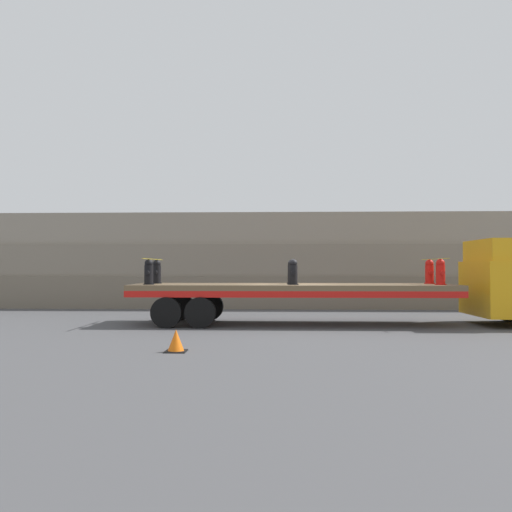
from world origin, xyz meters
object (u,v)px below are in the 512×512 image
object	(u,v)px
fire_hydrant_black_near_1	(293,272)
fire_hydrant_black_near_0	(149,272)
fire_hydrant_black_far_0	(157,272)
traffic_cone	(176,341)
flatbed_trailer	(274,291)
fire_hydrant_black_far_1	(292,272)
fire_hydrant_red_far_2	(429,272)
fire_hydrant_red_near_2	(440,272)

from	to	relation	value
fire_hydrant_black_near_1	fire_hydrant_black_near_0	bearing A→B (deg)	180.00
fire_hydrant_black_far_0	traffic_cone	distance (m)	6.50
flatbed_trailer	traffic_cone	world-z (taller)	flatbed_trailer
fire_hydrant_black_far_1	traffic_cone	size ratio (longest dim) A/B	1.67
fire_hydrant_black_far_1	fire_hydrant_red_far_2	world-z (taller)	same
flatbed_trailer	fire_hydrant_black_far_1	size ratio (longest dim) A/B	12.77
flatbed_trailer	fire_hydrant_red_near_2	world-z (taller)	fire_hydrant_red_near_2
fire_hydrant_black_near_1	fire_hydrant_red_near_2	size ratio (longest dim) A/B	1.00
fire_hydrant_black_far_0	fire_hydrant_black_near_1	size ratio (longest dim) A/B	1.00
fire_hydrant_black_near_1	traffic_cone	distance (m)	5.86
fire_hydrant_black_near_1	fire_hydrant_red_far_2	distance (m)	4.79
fire_hydrant_black_near_1	traffic_cone	world-z (taller)	fire_hydrant_black_near_1
fire_hydrant_black_far_0	fire_hydrant_black_near_1	bearing A→B (deg)	-13.40
fire_hydrant_black_far_1	fire_hydrant_black_far_0	bearing A→B (deg)	180.00
fire_hydrant_black_near_0	fire_hydrant_red_near_2	xyz separation A→B (m)	(9.32, 0.00, 0.00)
fire_hydrant_black_near_1	traffic_cone	size ratio (longest dim) A/B	1.67
fire_hydrant_black_near_0	fire_hydrant_black_far_1	xyz separation A→B (m)	(4.66, 1.11, 0.00)
fire_hydrant_red_near_2	traffic_cone	distance (m)	9.07
flatbed_trailer	fire_hydrant_red_far_2	world-z (taller)	fire_hydrant_red_far_2
fire_hydrant_red_far_2	traffic_cone	bearing A→B (deg)	-140.98
fire_hydrant_black_near_0	fire_hydrant_black_near_1	distance (m)	4.66
fire_hydrant_black_far_0	fire_hydrant_red_far_2	size ratio (longest dim) A/B	1.00
fire_hydrant_black_far_0	fire_hydrant_red_near_2	xyz separation A→B (m)	(9.32, -1.11, 0.00)
fire_hydrant_red_near_2	fire_hydrant_black_far_1	bearing A→B (deg)	166.60
fire_hydrant_red_near_2	traffic_cone	world-z (taller)	fire_hydrant_red_near_2
fire_hydrant_black_near_1	fire_hydrant_black_far_1	distance (m)	1.11
flatbed_trailer	fire_hydrant_black_far_0	xyz separation A→B (m)	(-4.04, 0.56, 0.63)
fire_hydrant_black_near_1	fire_hydrant_red_near_2	world-z (taller)	same
fire_hydrant_black_near_0	fire_hydrant_red_far_2	size ratio (longest dim) A/B	1.00
fire_hydrant_black_near_1	fire_hydrant_black_far_1	size ratio (longest dim) A/B	1.00
flatbed_trailer	traffic_cone	bearing A→B (deg)	-111.60
fire_hydrant_black_near_0	flatbed_trailer	bearing A→B (deg)	7.83
fire_hydrant_black_far_0	fire_hydrant_red_far_2	world-z (taller)	same
fire_hydrant_black_near_0	traffic_cone	xyz separation A→B (m)	(1.86, -4.93, -1.48)
fire_hydrant_black_far_1	fire_hydrant_red_near_2	size ratio (longest dim) A/B	1.00
fire_hydrant_black_near_1	fire_hydrant_black_far_0	bearing A→B (deg)	166.60
fire_hydrant_black_near_0	fire_hydrant_red_far_2	bearing A→B (deg)	6.79
flatbed_trailer	fire_hydrant_black_far_1	distance (m)	1.05
fire_hydrant_black_near_0	fire_hydrant_black_far_0	size ratio (longest dim) A/B	1.00
flatbed_trailer	fire_hydrant_black_near_0	world-z (taller)	fire_hydrant_black_near_0
fire_hydrant_black_far_1	fire_hydrant_black_near_1	bearing A→B (deg)	-90.00
fire_hydrant_black_near_0	fire_hydrant_black_far_0	bearing A→B (deg)	90.00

